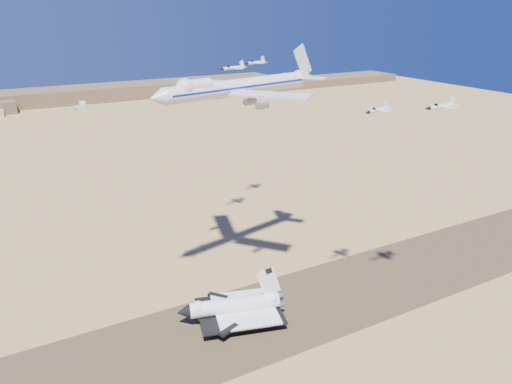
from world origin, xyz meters
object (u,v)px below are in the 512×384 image
chase_jet_a (378,110)px  chase_jet_c (233,68)px  chase_jet_d (255,62)px  crew_b (263,321)px  chase_jet_b (441,106)px  crew_a (255,324)px  crew_c (261,322)px  carrier_747 (234,88)px  shuttle (234,307)px

chase_jet_a → chase_jet_c: 87.85m
chase_jet_c → chase_jet_d: 29.97m
crew_b → chase_jet_b: bearing=-126.8°
crew_a → chase_jet_b: chase_jet_b is taller
crew_a → chase_jet_d: chase_jet_d is taller
chase_jet_a → chase_jet_d: chase_jet_d is taller
crew_c → crew_a: bearing=42.4°
crew_a → chase_jet_c: size_ratio=0.11×
crew_b → crew_c: 1.19m
chase_jet_d → chase_jet_b: bearing=-102.9°
carrier_747 → chase_jet_b: (53.51, -54.56, -3.18)m
chase_jet_a → chase_jet_c: bearing=82.7°
chase_jet_b → chase_jet_d: bearing=88.9°
carrier_747 → crew_c: 92.17m
shuttle → carrier_747: bearing=75.9°
crew_c → chase_jet_c: bearing=-55.8°
crew_a → shuttle: bearing=24.1°
shuttle → chase_jet_d: chase_jet_d is taller
shuttle → carrier_747: 85.95m
shuttle → chase_jet_d: size_ratio=2.83×
crew_b → chase_jet_a: 91.62m
chase_jet_b → chase_jet_a: bearing=136.0°
crew_a → crew_c: bearing=-111.4°
chase_jet_b → chase_jet_d: 119.22m
shuttle → carrier_747: (13.40, 23.57, 81.56)m
chase_jet_d → crew_a: bearing=-136.1°
carrier_747 → chase_jet_c: size_ratio=5.08×
crew_b → shuttle: bearing=32.3°
carrier_747 → crew_a: 92.22m
carrier_747 → crew_a: carrier_747 is taller
crew_c → chase_jet_a: bearing=-137.9°
crew_a → chase_jet_a: chase_jet_a is taller
shuttle → chase_jet_c: 113.96m
crew_b → chase_jet_a: (41.54, -9.45, 81.11)m
carrier_747 → chase_jet_d: (45.59, 64.30, 1.52)m
crew_c → chase_jet_a: (42.71, -9.23, 81.12)m
carrier_747 → crew_c: size_ratio=45.55×
carrier_747 → chase_jet_a: carrier_747 is taller
chase_jet_a → carrier_747: bearing=115.2°
carrier_747 → crew_c: carrier_747 is taller
shuttle → crew_c: (7.59, -8.25, -4.75)m
shuttle → crew_b: shuttle is taller
crew_b → crew_a: bearing=70.2°
crew_a → crew_b: bearing=-104.1°
crew_b → chase_jet_a: size_ratio=0.12×
carrier_747 → chase_jet_b: bearing=-58.2°
shuttle → chase_jet_a: size_ratio=2.87×
chase_jet_c → carrier_747: bearing=-130.7°
shuttle → chase_jet_a: 93.10m
crew_b → chase_jet_d: (50.22, 95.90, 87.83)m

